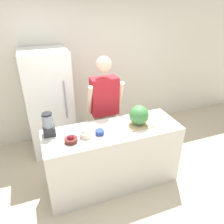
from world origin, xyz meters
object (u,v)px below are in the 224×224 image
object	(u,v)px
person	(105,110)
bowl_small_blue	(100,132)
watermelon	(139,115)
refrigerator	(50,103)
bowl_cream	(86,133)
bowl_cherries	(71,140)
blender	(48,125)

from	to	relation	value
person	bowl_small_blue	distance (m)	0.75
watermelon	refrigerator	bearing A→B (deg)	131.05
watermelon	bowl_cream	size ratio (longest dim) A/B	1.80
watermelon	bowl_small_blue	world-z (taller)	watermelon
refrigerator	bowl_cherries	size ratio (longest dim) A/B	11.16
watermelon	bowl_cherries	size ratio (longest dim) A/B	1.68
person	bowl_cream	bearing A→B (deg)	-125.83
person	watermelon	size ratio (longest dim) A/B	6.51
refrigerator	bowl_small_blue	bearing A→B (deg)	-68.91
bowl_cherries	blender	bearing A→B (deg)	131.37
watermelon	bowl_cream	xyz separation A→B (m)	(-0.77, -0.04, -0.10)
person	blender	distance (m)	1.04
bowl_small_blue	watermelon	bearing A→B (deg)	4.53
refrigerator	bowl_cherries	distance (m)	1.34
person	bowl_small_blue	world-z (taller)	person
blender	bowl_cream	bearing A→B (deg)	-26.03
watermelon	bowl_cream	distance (m)	0.78
watermelon	blender	bearing A→B (deg)	171.77
bowl_cream	bowl_small_blue	distance (m)	0.19
bowl_cherries	bowl_cream	xyz separation A→B (m)	(0.20, 0.05, 0.01)
watermelon	bowl_small_blue	xyz separation A→B (m)	(-0.59, -0.05, -0.12)
refrigerator	bowl_cherries	xyz separation A→B (m)	(0.12, -1.33, 0.07)
bowl_cherries	person	bearing A→B (deg)	46.71
person	bowl_cherries	bearing A→B (deg)	-133.29
bowl_small_blue	person	bearing A→B (deg)	66.21
bowl_cream	refrigerator	bearing A→B (deg)	103.74
bowl_cherries	bowl_small_blue	distance (m)	0.38
refrigerator	watermelon	xyz separation A→B (m)	(1.08, -1.24, 0.18)
refrigerator	bowl_cream	world-z (taller)	refrigerator
bowl_cherries	bowl_cream	size ratio (longest dim) A/B	1.07
bowl_cream	blender	distance (m)	0.48
watermelon	bowl_cream	world-z (taller)	watermelon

